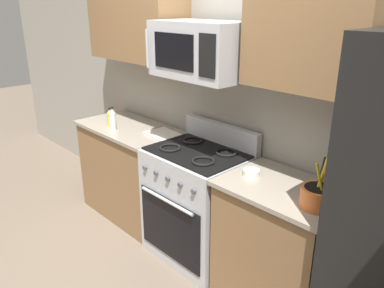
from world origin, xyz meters
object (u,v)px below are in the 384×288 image
microwave (201,50)px  bottle_oil (110,118)px  utensil_crock (318,196)px  cutting_board (163,134)px  range_oven (197,203)px  prep_bowl (251,172)px  bottle_vinegar (113,119)px

microwave → bottle_oil: bearing=-172.3°
utensil_crock → cutting_board: utensil_crock is taller
range_oven → microwave: size_ratio=1.53×
prep_bowl → microwave: bearing=174.8°
prep_bowl → cutting_board: bearing=174.9°
microwave → cutting_board: (-0.50, 0.04, -0.77)m
microwave → utensil_crock: size_ratio=2.30×
microwave → prep_bowl: microwave is taller
microwave → range_oven: bearing=-89.9°
range_oven → bottle_vinegar: (-0.94, -0.16, 0.53)m
utensil_crock → bottle_oil: bearing=-179.1°
bottle_oil → prep_bowl: (1.58, 0.09, -0.06)m
microwave → cutting_board: microwave is taller
cutting_board → bottle_oil: size_ratio=1.76×
bottle_oil → bottle_vinegar: bearing=-19.6°
microwave → utensil_crock: bearing=-5.9°
bottle_vinegar → range_oven: bearing=9.4°
utensil_crock → prep_bowl: (-0.52, 0.06, -0.04)m
range_oven → microwave: microwave is taller
microwave → bottle_oil: (-1.05, -0.14, -0.70)m
range_oven → bottle_vinegar: size_ratio=5.13×
range_oven → bottle_oil: (-1.05, -0.12, 0.51)m
range_oven → cutting_board: range_oven is taller
bottle_vinegar → cutting_board: bearing=27.3°
bottle_oil → utensil_crock: bearing=0.9°
utensil_crock → bottle_vinegar: 2.00m
bottle_oil → prep_bowl: bearing=3.4°
bottle_oil → range_oven: bearing=6.4°
cutting_board → bottle_oil: (-0.54, -0.19, 0.07)m
bottle_vinegar → bottle_oil: bottle_vinegar is taller
cutting_board → bottle_vinegar: (-0.44, -0.22, 0.09)m
microwave → cutting_board: bearing=175.1°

